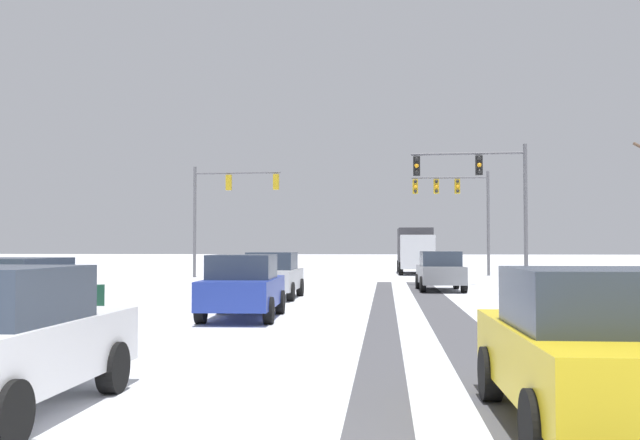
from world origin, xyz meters
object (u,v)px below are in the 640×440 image
(car_blue_third, at_px, (243,286))
(car_yellow_cab_sixth, at_px, (592,348))
(traffic_signal_near_right, at_px, (485,186))
(box_truck_delivery, at_px, (415,249))
(traffic_signal_far_right, at_px, (457,199))
(traffic_signal_far_left, at_px, (224,199))
(car_dark_green_fourth, at_px, (14,301))
(car_silver_second, at_px, (273,275))
(car_grey_lead, at_px, (440,271))

(car_blue_third, bearing_deg, car_yellow_cab_sixth, -61.72)
(traffic_signal_near_right, xyz_separation_m, box_truck_delivery, (-2.62, 14.47, -2.98))
(traffic_signal_far_right, height_order, car_blue_third, traffic_signal_far_right)
(traffic_signal_far_left, distance_m, car_blue_third, 24.33)
(car_blue_third, xyz_separation_m, box_truck_delivery, (5.55, 29.92, 0.82))
(car_dark_green_fourth, bearing_deg, traffic_signal_far_left, 95.04)
(car_yellow_cab_sixth, height_order, box_truck_delivery, box_truck_delivery)
(car_yellow_cab_sixth, relative_size, box_truck_delivery, 0.56)
(car_dark_green_fourth, bearing_deg, car_yellow_cab_sixth, -31.08)
(traffic_signal_far_left, relative_size, car_blue_third, 1.56)
(box_truck_delivery, bearing_deg, car_dark_green_fourth, -104.17)
(traffic_signal_far_left, height_order, traffic_signal_near_right, same)
(car_dark_green_fourth, relative_size, box_truck_delivery, 0.56)
(car_dark_green_fourth, distance_m, box_truck_delivery, 36.17)
(car_silver_second, distance_m, car_yellow_cab_sixth, 18.55)
(traffic_signal_far_right, bearing_deg, car_dark_green_fourth, -109.33)
(traffic_signal_far_right, distance_m, car_dark_green_fourth, 34.59)
(car_grey_lead, bearing_deg, car_yellow_cab_sixth, -90.42)
(traffic_signal_far_left, bearing_deg, car_blue_third, -76.02)
(car_blue_third, bearing_deg, car_dark_green_fourth, -122.70)
(traffic_signal_near_right, distance_m, car_grey_lead, 5.67)
(car_yellow_cab_sixth, distance_m, box_truck_delivery, 40.47)
(traffic_signal_far_right, distance_m, car_blue_third, 28.73)
(traffic_signal_near_right, distance_m, car_dark_green_fourth, 23.87)
(traffic_signal_far_right, relative_size, box_truck_delivery, 0.88)
(traffic_signal_near_right, relative_size, car_yellow_cab_sixth, 1.58)
(car_blue_third, distance_m, car_dark_green_fourth, 6.11)
(box_truck_delivery, bearing_deg, car_silver_second, -104.43)
(car_dark_green_fourth, bearing_deg, car_silver_second, 76.31)
(traffic_signal_far_right, bearing_deg, car_blue_third, -106.48)
(car_grey_lead, bearing_deg, car_blue_third, -116.06)
(car_silver_second, distance_m, box_truck_delivery, 23.68)
(car_blue_third, relative_size, box_truck_delivery, 0.56)
(traffic_signal_near_right, relative_size, car_blue_third, 1.56)
(traffic_signal_far_left, xyz_separation_m, traffic_signal_far_right, (13.88, 3.97, 0.14))
(car_blue_third, relative_size, car_dark_green_fourth, 1.00)
(traffic_signal_far_left, height_order, car_yellow_cab_sixth, traffic_signal_far_left)
(car_grey_lead, bearing_deg, traffic_signal_near_right, 56.28)
(traffic_signal_far_right, xyz_separation_m, car_dark_green_fourth, (-11.37, -32.43, -3.93))
(car_blue_third, bearing_deg, car_grey_lead, 63.94)
(traffic_signal_far_right, xyz_separation_m, car_grey_lead, (-2.23, -15.34, -3.93))
(traffic_signal_far_right, xyz_separation_m, car_blue_third, (-8.07, -27.29, -3.93))
(car_grey_lead, distance_m, box_truck_delivery, 17.99)
(traffic_signal_near_right, bearing_deg, traffic_signal_far_left, 150.63)
(traffic_signal_far_right, bearing_deg, traffic_signal_far_left, -164.05)
(traffic_signal_far_left, distance_m, car_dark_green_fourth, 28.82)
(car_silver_second, bearing_deg, car_grey_lead, 38.66)
(car_dark_green_fourth, height_order, car_yellow_cab_sixth, same)
(traffic_signal_far_left, distance_m, car_silver_second, 17.63)
(car_silver_second, height_order, box_truck_delivery, box_truck_delivery)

